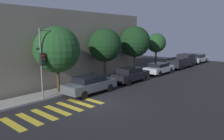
% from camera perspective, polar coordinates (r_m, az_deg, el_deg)
% --- Properties ---
extents(ground_plane, '(60.00, 60.00, 0.00)m').
position_cam_1_polar(ground_plane, '(15.64, -4.44, -8.63)').
color(ground_plane, black).
extents(sidewalk, '(26.00, 2.01, 0.14)m').
position_cam_1_polar(sidewalk, '(18.74, -13.52, -5.54)').
color(sidewalk, gray).
rests_on(sidewalk, ground).
extents(building_row, '(26.00, 6.00, 6.95)m').
position_cam_1_polar(building_row, '(21.91, -20.59, 5.34)').
color(building_row, gray).
rests_on(building_row, ground).
extents(crosswalk, '(6.23, 2.60, 0.00)m').
position_cam_1_polar(crosswalk, '(14.67, -14.11, -10.16)').
color(crosswalk, gold).
rests_on(crosswalk, ground).
extents(traffic_light_pole, '(2.37, 0.56, 5.23)m').
position_cam_1_polar(traffic_light_pole, '(16.61, -16.68, 4.21)').
color(traffic_light_pole, slate).
rests_on(traffic_light_pole, ground).
extents(sedan_near_corner, '(4.63, 1.86, 1.48)m').
position_cam_1_polar(sedan_near_corner, '(17.88, -5.78, -3.69)').
color(sedan_near_corner, '#4C5156').
rests_on(sedan_near_corner, ground).
extents(sedan_middle, '(4.43, 1.81, 1.48)m').
position_cam_1_polar(sedan_middle, '(21.89, 4.75, -1.19)').
color(sedan_middle, black).
rests_on(sedan_middle, ground).
extents(sedan_far_end, '(4.44, 1.86, 1.34)m').
position_cam_1_polar(sedan_far_end, '(26.74, 12.20, 0.49)').
color(sedan_far_end, '#B7BABF').
rests_on(sedan_far_end, ground).
extents(pickup_truck, '(5.76, 1.96, 1.87)m').
position_cam_1_polar(pickup_truck, '(32.55, 17.84, 2.24)').
color(pickup_truck, black).
rests_on(pickup_truck, ground).
extents(sedan_tail_of_row, '(4.68, 1.87, 1.46)m').
position_cam_1_polar(sedan_tail_of_row, '(38.29, 21.54, 2.84)').
color(sedan_tail_of_row, silver).
rests_on(sedan_tail_of_row, ground).
extents(tree_near_corner, '(3.69, 3.69, 5.44)m').
position_cam_1_polar(tree_near_corner, '(17.95, -14.18, 5.19)').
color(tree_near_corner, '#42301E').
rests_on(tree_near_corner, ground).
extents(tree_midblock, '(3.28, 3.28, 5.35)m').
position_cam_1_polar(tree_midblock, '(21.61, -1.85, 6.50)').
color(tree_midblock, brown).
rests_on(tree_midblock, ground).
extents(tree_far_end, '(3.55, 3.55, 5.66)m').
position_cam_1_polar(tree_far_end, '(25.52, 5.97, 7.35)').
color(tree_far_end, brown).
rests_on(tree_far_end, ground).
extents(tree_behind_truck, '(2.54, 2.54, 4.86)m').
position_cam_1_polar(tree_behind_truck, '(29.67, 11.49, 6.94)').
color(tree_behind_truck, '#42301E').
rests_on(tree_behind_truck, ground).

